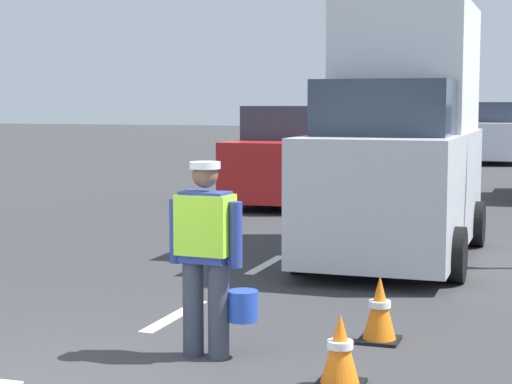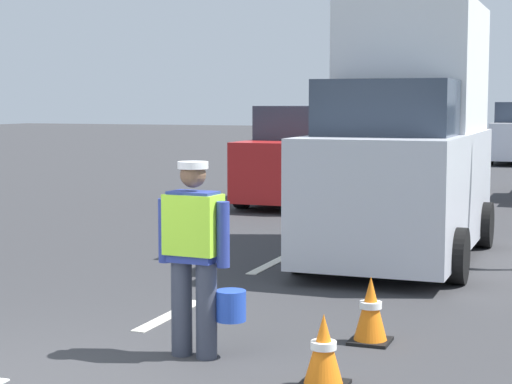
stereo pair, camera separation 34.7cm
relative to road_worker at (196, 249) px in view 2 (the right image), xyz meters
name	(u,v)px [view 2 (the right image)]	position (x,y,z in m)	size (l,w,h in m)	color
ground_plane	(446,176)	(-0.86, 19.53, -0.93)	(96.00, 96.00, 0.00)	#333335
lane_center_line	(465,166)	(-0.86, 23.73, -0.93)	(0.14, 46.40, 0.01)	silver
road_worker	(196,249)	(0.00, 0.00, 0.00)	(0.77, 0.36, 1.67)	#383D4C
traffic_cone_near	(371,310)	(1.28, 0.95, -0.63)	(0.36, 0.36, 0.61)	black
traffic_cone_far	(324,351)	(1.24, -0.41, -0.65)	(0.36, 0.36, 0.57)	black
delivery_truck	(405,142)	(0.68, 5.50, 0.68)	(2.16, 4.60, 3.54)	silver
car_oncoming_second	(398,139)	(-2.37, 19.92, 0.12)	(2.09, 4.11, 2.25)	#1E4799
car_oncoming_lead	(304,158)	(-2.64, 11.39, 0.03)	(1.99, 4.39, 2.07)	red
car_oncoming_third	(458,126)	(-2.74, 35.49, 0.09)	(2.07, 4.38, 2.20)	silver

